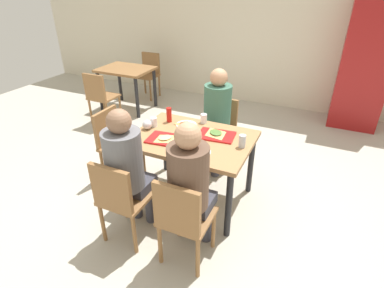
# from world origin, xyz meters

# --- Properties ---
(ground_plane) EXTENTS (10.00, 10.00, 0.02)m
(ground_plane) POSITION_xyz_m (0.00, 0.00, -0.01)
(ground_plane) COLOR #B2AD9E
(back_wall) EXTENTS (10.00, 0.10, 2.80)m
(back_wall) POSITION_xyz_m (0.00, 3.20, 1.40)
(back_wall) COLOR beige
(back_wall) RESTS_ON ground_plane
(main_table) EXTENTS (1.18, 0.87, 0.74)m
(main_table) POSITION_xyz_m (0.00, 0.00, 0.65)
(main_table) COLOR #9E7247
(main_table) RESTS_ON ground_plane
(chair_near_left) EXTENTS (0.40, 0.40, 0.85)m
(chair_near_left) POSITION_xyz_m (-0.30, -0.82, 0.49)
(chair_near_left) COLOR olive
(chair_near_left) RESTS_ON ground_plane
(chair_near_right) EXTENTS (0.40, 0.40, 0.85)m
(chair_near_right) POSITION_xyz_m (0.30, -0.82, 0.49)
(chair_near_right) COLOR olive
(chair_near_right) RESTS_ON ground_plane
(chair_far_side) EXTENTS (0.40, 0.40, 0.85)m
(chair_far_side) POSITION_xyz_m (0.00, 0.82, 0.49)
(chair_far_side) COLOR olive
(chair_far_side) RESTS_ON ground_plane
(chair_left_end) EXTENTS (0.40, 0.40, 0.85)m
(chair_left_end) POSITION_xyz_m (-0.98, 0.00, 0.49)
(chair_left_end) COLOR olive
(chair_left_end) RESTS_ON ground_plane
(person_in_red) EXTENTS (0.32, 0.42, 1.26)m
(person_in_red) POSITION_xyz_m (-0.30, -0.68, 0.74)
(person_in_red) COLOR #383842
(person_in_red) RESTS_ON ground_plane
(person_in_brown_jacket) EXTENTS (0.32, 0.42, 1.26)m
(person_in_brown_jacket) POSITION_xyz_m (0.30, -0.68, 0.74)
(person_in_brown_jacket) COLOR #383842
(person_in_brown_jacket) RESTS_ON ground_plane
(person_far_side) EXTENTS (0.32, 0.42, 1.26)m
(person_far_side) POSITION_xyz_m (-0.00, 0.68, 0.74)
(person_far_side) COLOR #383842
(person_far_side) RESTS_ON ground_plane
(tray_red_near) EXTENTS (0.38, 0.30, 0.02)m
(tray_red_near) POSITION_xyz_m (-0.21, -0.15, 0.75)
(tray_red_near) COLOR red
(tray_red_near) RESTS_ON main_table
(tray_red_far) EXTENTS (0.38, 0.30, 0.02)m
(tray_red_far) POSITION_xyz_m (0.21, 0.13, 0.75)
(tray_red_far) COLOR red
(tray_red_far) RESTS_ON main_table
(paper_plate_center) EXTENTS (0.22, 0.22, 0.01)m
(paper_plate_center) POSITION_xyz_m (-0.18, 0.24, 0.75)
(paper_plate_center) COLOR white
(paper_plate_center) RESTS_ON main_table
(paper_plate_near_edge) EXTENTS (0.22, 0.22, 0.01)m
(paper_plate_near_edge) POSITION_xyz_m (0.18, -0.24, 0.75)
(paper_plate_near_edge) COLOR white
(paper_plate_near_edge) RESTS_ON main_table
(pizza_slice_a) EXTENTS (0.23, 0.24, 0.02)m
(pizza_slice_a) POSITION_xyz_m (-0.21, -0.16, 0.77)
(pizza_slice_a) COLOR #DBAD60
(pizza_slice_a) RESTS_ON tray_red_near
(pizza_slice_b) EXTENTS (0.26, 0.27, 0.02)m
(pizza_slice_b) POSITION_xyz_m (0.19, 0.15, 0.77)
(pizza_slice_b) COLOR #DBAD60
(pizza_slice_b) RESTS_ON tray_red_far
(pizza_slice_c) EXTENTS (0.21, 0.17, 0.02)m
(pizza_slice_c) POSITION_xyz_m (-0.18, 0.23, 0.76)
(pizza_slice_c) COLOR tan
(pizza_slice_c) RESTS_ON paper_plate_center
(plastic_cup_a) EXTENTS (0.07, 0.07, 0.10)m
(plastic_cup_a) POSITION_xyz_m (-0.03, 0.37, 0.79)
(plastic_cup_a) COLOR white
(plastic_cup_a) RESTS_ON main_table
(plastic_cup_b) EXTENTS (0.07, 0.07, 0.10)m
(plastic_cup_b) POSITION_xyz_m (0.03, -0.37, 0.79)
(plastic_cup_b) COLOR white
(plastic_cup_b) RESTS_ON main_table
(plastic_cup_c) EXTENTS (0.07, 0.07, 0.10)m
(plastic_cup_c) POSITION_xyz_m (-0.47, 0.07, 0.79)
(plastic_cup_c) COLOR white
(plastic_cup_c) RESTS_ON main_table
(soda_can) EXTENTS (0.07, 0.07, 0.12)m
(soda_can) POSITION_xyz_m (0.50, 0.02, 0.80)
(soda_can) COLOR #B7BCC6
(soda_can) RESTS_ON main_table
(condiment_bottle) EXTENTS (0.06, 0.06, 0.16)m
(condiment_bottle) POSITION_xyz_m (-0.38, 0.24, 0.82)
(condiment_bottle) COLOR red
(condiment_bottle) RESTS_ON main_table
(foil_bundle) EXTENTS (0.10, 0.10, 0.10)m
(foil_bundle) POSITION_xyz_m (-0.50, -0.02, 0.79)
(foil_bundle) COLOR silver
(foil_bundle) RESTS_ON main_table
(drink_fridge) EXTENTS (0.70, 0.60, 1.90)m
(drink_fridge) POSITION_xyz_m (1.57, 2.85, 0.95)
(drink_fridge) COLOR maroon
(drink_fridge) RESTS_ON ground_plane
(background_table) EXTENTS (0.90, 0.70, 0.74)m
(background_table) POSITION_xyz_m (-2.14, 1.88, 0.62)
(background_table) COLOR olive
(background_table) RESTS_ON ground_plane
(background_chair_near) EXTENTS (0.40, 0.40, 0.85)m
(background_chair_near) POSITION_xyz_m (-2.14, 1.15, 0.49)
(background_chair_near) COLOR olive
(background_chair_near) RESTS_ON ground_plane
(background_chair_far) EXTENTS (0.40, 0.40, 0.85)m
(background_chair_far) POSITION_xyz_m (-2.14, 2.62, 0.49)
(background_chair_far) COLOR olive
(background_chair_far) RESTS_ON ground_plane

